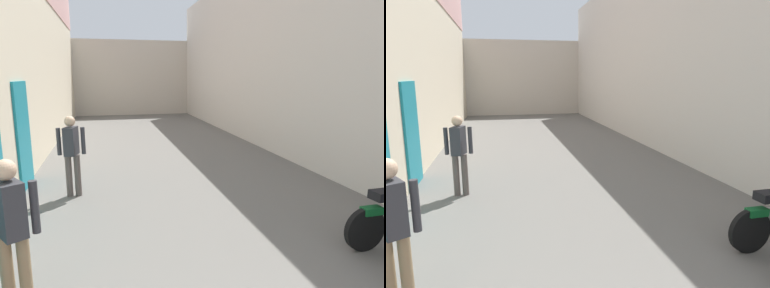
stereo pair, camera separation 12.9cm
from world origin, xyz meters
TOP-DOWN VIEW (x-y plane):
  - ground_plane at (0.00, 8.44)m, footprint 36.88×36.88m
  - building_left at (-3.48, 10.39)m, footprint 0.45×20.88m
  - building_right at (3.48, 10.44)m, footprint 0.45×20.88m
  - building_far_end at (0.00, 21.88)m, footprint 9.57×2.00m
  - pedestrian_mid_alley at (-2.49, 3.47)m, footprint 0.52×0.39m
  - pedestrian_further_down at (-2.24, 6.91)m, footprint 0.52×0.38m

SIDE VIEW (x-z plane):
  - ground_plane at x=0.00m, z-range 0.00..0.00m
  - pedestrian_mid_alley at x=-2.49m, z-range 0.13..1.70m
  - pedestrian_further_down at x=-2.24m, z-range 0.13..1.70m
  - building_far_end at x=0.00m, z-range 0.00..4.31m
  - building_right at x=3.48m, z-range 0.00..6.07m
  - building_left at x=-3.48m, z-range 0.03..8.42m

